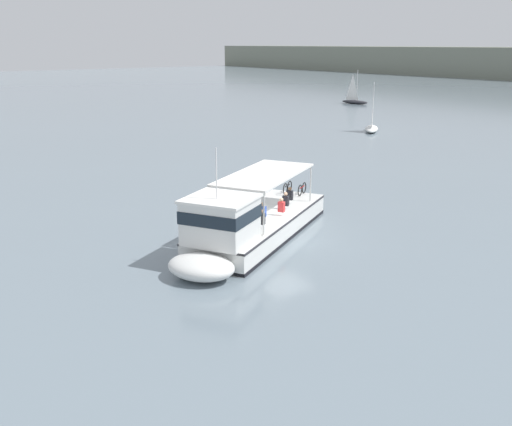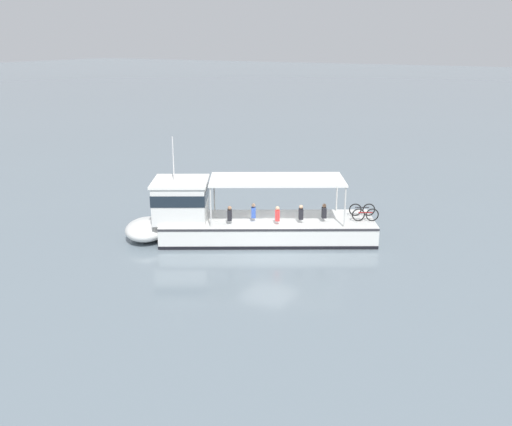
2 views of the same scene
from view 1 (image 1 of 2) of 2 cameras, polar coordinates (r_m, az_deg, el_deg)
name	(u,v)px [view 1 (image 1 of 2)]	position (r m, az deg, el deg)	size (l,w,h in m)	color
ground_plane	(285,239)	(29.51, 2.85, -2.58)	(400.00, 400.00, 0.00)	slate
ferry_main	(247,226)	(28.22, -0.84, -1.27)	(8.96, 12.58, 5.32)	white
sailboat_far_left	(372,127)	(67.20, 11.23, 8.27)	(4.23, 4.52, 5.40)	white
sailboat_mid_channel	(355,100)	(98.03, 9.60, 10.77)	(4.98, 2.34, 5.40)	#232328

